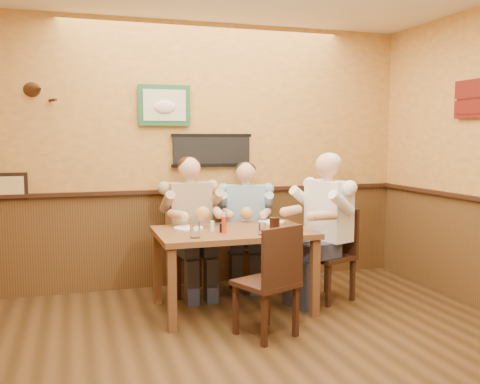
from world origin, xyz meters
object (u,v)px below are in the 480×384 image
object	(u,v)px
chair_back_left	(189,251)
cola_tumbler	(275,224)
diner_tan_shirt	(189,233)
diner_blue_polo	(246,230)
hot_sauce_bottle	(224,224)
diner_white_elder	(328,235)
chair_back_right	(246,246)
chair_right_end	(328,254)
salt_shaker	(212,226)
water_glass_left	(195,230)
pepper_shaker	(221,228)
dining_table	(233,240)
water_glass_mid	(262,229)
chair_near_side	(266,280)

from	to	relation	value
chair_back_left	cola_tumbler	distance (m)	1.08
diner_tan_shirt	cola_tumbler	distance (m)	1.03
diner_blue_polo	hot_sauce_bottle	size ratio (longest dim) A/B	7.20
diner_tan_shirt	diner_white_elder	size ratio (longest dim) A/B	0.97
chair_back_left	hot_sauce_bottle	distance (m)	0.88
chair_back_right	cola_tumbler	bearing A→B (deg)	-75.19
chair_right_end	cola_tumbler	world-z (taller)	chair_right_end
diner_blue_polo	salt_shaker	size ratio (longest dim) A/B	12.66
diner_white_elder	water_glass_left	world-z (taller)	diner_white_elder
water_glass_left	pepper_shaker	xyz separation A→B (m)	(0.28, 0.18, -0.02)
water_glass_left	pepper_shaker	world-z (taller)	water_glass_left
chair_back_left	salt_shaker	xyz separation A→B (m)	(0.07, -0.67, 0.36)
chair_back_left	diner_white_elder	size ratio (longest dim) A/B	0.68
dining_table	diner_white_elder	size ratio (longest dim) A/B	1.08
water_glass_left	chair_back_left	bearing A→B (deg)	81.24
chair_back_left	diner_blue_polo	distance (m)	0.68
dining_table	diner_tan_shirt	bearing A→B (deg)	113.26
cola_tumbler	salt_shaker	size ratio (longest dim) A/B	1.30
chair_back_left	water_glass_mid	size ratio (longest dim) A/B	8.35
diner_white_elder	water_glass_mid	bearing A→B (deg)	-87.48
water_glass_mid	salt_shaker	world-z (taller)	water_glass_mid
chair_back_right	pepper_shaker	distance (m)	1.08
chair_back_left	salt_shaker	bearing A→B (deg)	-89.89
diner_blue_polo	water_glass_mid	xyz separation A→B (m)	(-0.20, -1.09, 0.21)
dining_table	chair_back_right	bearing A→B (deg)	64.34
salt_shaker	hot_sauce_bottle	bearing A→B (deg)	-52.51
water_glass_mid	pepper_shaker	world-z (taller)	water_glass_mid
chair_near_side	diner_white_elder	bearing A→B (deg)	-164.36
dining_table	water_glass_mid	size ratio (longest dim) A/B	13.31
dining_table	cola_tumbler	xyz separation A→B (m)	(0.34, -0.17, 0.15)
chair_back_right	chair_near_side	distance (m)	1.50
chair_back_right	cola_tumbler	xyz separation A→B (m)	(-0.03, -0.94, 0.39)
dining_table	water_glass_mid	bearing A→B (deg)	-61.29
chair_right_end	diner_blue_polo	world-z (taller)	diner_blue_polo
chair_back_right	cola_tumbler	distance (m)	1.02
water_glass_left	water_glass_mid	world-z (taller)	water_glass_left
dining_table	salt_shaker	xyz separation A→B (m)	(-0.21, -0.03, 0.14)
chair_right_end	pepper_shaker	xyz separation A→B (m)	(-1.11, -0.11, 0.34)
dining_table	water_glass_left	size ratio (longest dim) A/B	10.76
chair_back_left	diner_blue_polo	bearing A→B (deg)	5.92
chair_back_right	water_glass_mid	world-z (taller)	water_glass_mid
water_glass_mid	hot_sauce_bottle	distance (m)	0.34
cola_tumbler	chair_right_end	bearing A→B (deg)	16.45
chair_right_end	pepper_shaker	size ratio (longest dim) A/B	11.13
dining_table	water_glass_left	bearing A→B (deg)	-146.43
pepper_shaker	chair_back_right	bearing A→B (deg)	59.60
chair_back_left	diner_tan_shirt	bearing A→B (deg)	0.00
chair_back_right	diner_tan_shirt	size ratio (longest dim) A/B	0.67
chair_near_side	water_glass_left	world-z (taller)	chair_near_side
dining_table	hot_sauce_bottle	distance (m)	0.26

